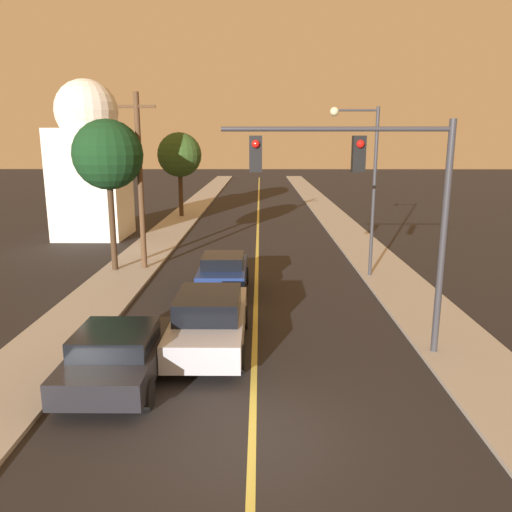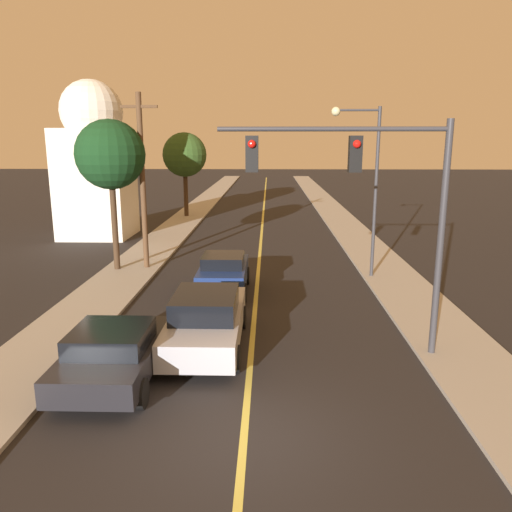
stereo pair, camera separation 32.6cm
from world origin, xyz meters
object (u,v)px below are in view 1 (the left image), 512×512
(tree_left_far, at_px, (180,155))
(tree_left_near, at_px, (108,155))
(car_near_lane_second, at_px, (223,273))
(streetlamp_right, at_px, (363,169))
(utility_pole_left, at_px, (140,179))
(traffic_signal_mast, at_px, (373,188))
(domed_building_left, at_px, (90,161))
(car_outer_lane_front, at_px, (118,354))
(car_near_lane_front, at_px, (209,320))

(tree_left_far, bearing_deg, tree_left_near, -91.46)
(car_near_lane_second, distance_m, streetlamp_right, 7.19)
(utility_pole_left, distance_m, tree_left_far, 16.30)
(traffic_signal_mast, bearing_deg, streetlamp_right, 80.22)
(tree_left_near, xyz_separation_m, domed_building_left, (-3.66, 8.55, -0.58))
(car_outer_lane_front, bearing_deg, traffic_signal_mast, 15.09)
(tree_left_near, bearing_deg, car_outer_lane_front, -73.59)
(streetlamp_right, xyz_separation_m, tree_left_far, (-10.33, 17.51, 0.11))
(traffic_signal_mast, relative_size, utility_pole_left, 0.80)
(utility_pole_left, bearing_deg, streetlamp_right, -7.48)
(traffic_signal_mast, bearing_deg, tree_left_near, 136.60)
(car_outer_lane_front, xyz_separation_m, streetlamp_right, (7.65, 9.68, 3.88))
(car_near_lane_second, bearing_deg, traffic_signal_mast, -53.29)
(car_outer_lane_front, height_order, streetlamp_right, streetlamp_right)
(car_near_lane_second, xyz_separation_m, car_outer_lane_front, (-1.99, -7.43, -0.06))
(traffic_signal_mast, distance_m, tree_left_far, 27.03)
(car_outer_lane_front, distance_m, streetlamp_right, 12.93)
(car_near_lane_front, xyz_separation_m, tree_left_far, (-4.67, 25.09, 3.89))
(utility_pole_left, height_order, tree_left_near, utility_pole_left)
(car_near_lane_second, height_order, traffic_signal_mast, traffic_signal_mast)
(streetlamp_right, height_order, tree_left_far, streetlamp_right)
(car_outer_lane_front, height_order, tree_left_far, tree_left_far)
(utility_pole_left, bearing_deg, car_near_lane_second, -42.25)
(car_near_lane_second, height_order, streetlamp_right, streetlamp_right)
(car_outer_lane_front, relative_size, traffic_signal_mast, 0.66)
(car_near_lane_front, height_order, streetlamp_right, streetlamp_right)
(streetlamp_right, height_order, domed_building_left, domed_building_left)
(car_near_lane_front, distance_m, car_near_lane_second, 5.33)
(traffic_signal_mast, distance_m, streetlamp_right, 8.11)
(utility_pole_left, height_order, tree_left_far, utility_pole_left)
(car_near_lane_front, bearing_deg, domed_building_left, 117.24)
(streetlamp_right, relative_size, utility_pole_left, 0.91)
(streetlamp_right, height_order, tree_left_near, streetlamp_right)
(traffic_signal_mast, bearing_deg, utility_pole_left, 131.36)
(utility_pole_left, xyz_separation_m, domed_building_left, (-4.91, 8.18, 0.46))
(streetlamp_right, distance_m, domed_building_left, 17.23)
(car_near_lane_second, xyz_separation_m, traffic_signal_mast, (4.28, -5.74, 3.76))
(streetlamp_right, bearing_deg, tree_left_near, 175.35)
(streetlamp_right, relative_size, tree_left_near, 1.06)
(car_near_lane_front, relative_size, tree_left_far, 0.79)
(car_outer_lane_front, distance_m, utility_pole_left, 11.59)
(car_near_lane_second, bearing_deg, car_outer_lane_front, -104.98)
(car_near_lane_front, xyz_separation_m, domed_building_left, (-8.76, 17.01, 3.73))
(tree_left_far, bearing_deg, domed_building_left, -116.81)
(car_near_lane_second, bearing_deg, tree_left_near, 148.47)
(utility_pole_left, relative_size, tree_left_far, 1.21)
(car_near_lane_front, xyz_separation_m, tree_left_near, (-5.10, 8.46, 4.30))
(car_near_lane_second, relative_size, utility_pole_left, 0.50)
(tree_left_far, bearing_deg, utility_pole_left, -87.11)
(car_outer_lane_front, relative_size, tree_left_near, 0.62)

